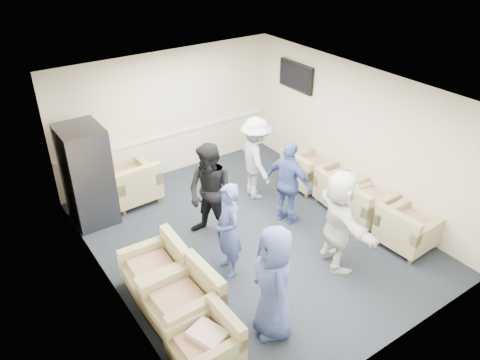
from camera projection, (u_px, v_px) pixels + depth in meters
floor at (251, 237)px, 8.40m from camera, size 6.00×6.00×0.00m
ceiling at (253, 93)px, 7.04m from camera, size 6.00×6.00×0.00m
back_wall at (169, 114)px, 9.85m from camera, size 5.00×0.02×2.70m
front_wall at (398, 272)px, 5.58m from camera, size 5.00×0.02×2.70m
left_wall at (106, 221)px, 6.49m from camera, size 0.02×6.00×2.70m
right_wall at (357, 135)px, 8.94m from camera, size 0.02×6.00×2.70m
chair_rail at (171, 134)px, 10.07m from camera, size 4.98×0.04×0.06m
tv at (296, 76)px, 9.84m from camera, size 0.10×1.00×0.58m
armchair_left_near at (208, 344)px, 5.94m from camera, size 0.79×0.79×0.63m
armchair_left_mid at (187, 302)px, 6.52m from camera, size 0.93×0.93×0.72m
armchair_left_far at (159, 270)px, 7.13m from camera, size 0.90×0.90×0.69m
armchair_right_near at (406, 231)px, 8.00m from camera, size 0.89×0.89×0.68m
armchair_right_midnear at (362, 205)px, 8.65m from camera, size 0.89×0.89×0.71m
armchair_right_midfar at (339, 192)px, 9.14m from camera, size 0.86×0.86×0.63m
armchair_right_far at (306, 172)px, 9.77m from camera, size 0.87×0.87×0.69m
armchair_corner at (133, 185)px, 9.25m from camera, size 0.98×0.98×0.75m
vending_machine at (87, 175)px, 8.44m from camera, size 0.76×0.89×1.88m
backpack at (202, 288)px, 6.94m from camera, size 0.28×0.21×0.44m
pillow at (208, 336)px, 5.86m from camera, size 0.47×0.54×0.13m
person_front_left at (274, 283)px, 6.14m from camera, size 0.80×0.97×1.71m
person_mid_left at (228, 231)px, 7.22m from camera, size 0.48×0.64×1.61m
person_back_left at (211, 194)px, 7.96m from camera, size 0.99×1.09×1.81m
person_back_right at (256, 159)px, 9.18m from camera, size 0.88×1.22×1.71m
person_mid_right at (289, 184)px, 8.44m from camera, size 0.62×1.02×1.62m
person_front_right at (339, 220)px, 7.34m from camera, size 1.01×1.70×1.74m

